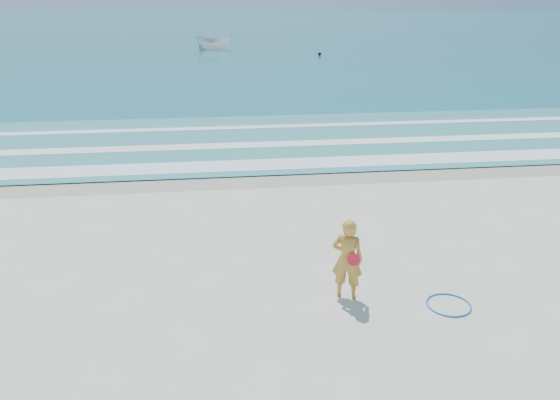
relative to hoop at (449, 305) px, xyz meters
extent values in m
plane|color=silver|center=(-3.60, 0.00, -0.02)|extent=(400.00, 400.00, 0.00)
cube|color=#B2A893|center=(-3.60, 9.00, -0.01)|extent=(400.00, 2.40, 0.00)
cube|color=#19727F|center=(-3.60, 105.00, 0.00)|extent=(400.00, 190.00, 0.04)
cube|color=#59B7AD|center=(-3.60, 14.00, 0.03)|extent=(400.00, 10.00, 0.01)
cube|color=white|center=(-3.60, 10.30, 0.04)|extent=(400.00, 1.40, 0.01)
cube|color=white|center=(-3.60, 13.20, 0.04)|extent=(400.00, 0.90, 0.01)
cube|color=white|center=(-3.60, 16.50, 0.04)|extent=(400.00, 0.60, 0.01)
torus|color=blue|center=(0.00, 0.00, 0.00)|extent=(1.21, 1.21, 0.03)
imported|color=silver|center=(-4.24, 55.22, 0.84)|extent=(4.50, 2.84, 1.63)
sphere|color=black|center=(6.48, 47.69, 0.20)|extent=(0.35, 0.35, 0.35)
imported|color=#C58A2E|center=(-2.06, 0.62, 0.88)|extent=(0.77, 0.64, 1.80)
cylinder|color=#FF1629|center=(-1.98, 0.44, 0.96)|extent=(0.27, 0.08, 0.27)
camera|label=1|loc=(-4.72, -9.36, 6.11)|focal=35.00mm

